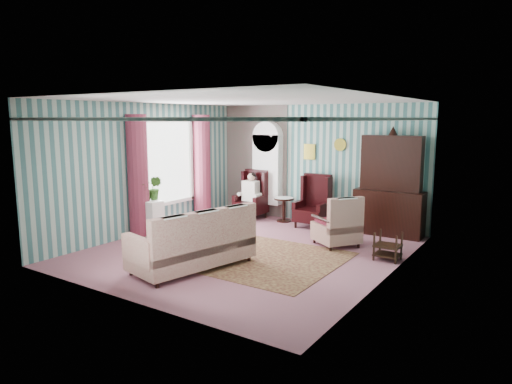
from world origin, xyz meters
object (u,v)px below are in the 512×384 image
Objects in this scene: plant_stand at (150,219)px; floral_armchair at (337,222)px; sofa at (192,239)px; nest_table at (388,246)px; bookcase at (267,175)px; coffee_table at (197,239)px; wingback_right at (312,201)px; seated_woman at (251,196)px; wingback_left at (251,195)px; dresser_hutch at (390,182)px; round_side_table at (284,210)px.

floral_armchair reaches higher than plant_stand.
floral_armchair is at bearing -16.19° from sofa.
plant_stand is (-4.87, -1.20, 0.13)m from nest_table.
bookcase is 4.15× the size of nest_table.
bookcase is 2.31× the size of floral_armchair.
sofa is 2.27× the size of coffee_table.
floral_armchair is (-1.18, 0.38, 0.21)m from nest_table.
sofa is (-0.35, -3.85, -0.10)m from wingback_right.
seated_woman reaches higher than coffee_table.
wingback_left is at bearing 103.15° from coffee_table.
seated_woman is 2.19× the size of nest_table.
seated_woman is 3.12m from floral_armchair.
wingback_left is 0.58× the size of sofa.
dresser_hutch reaches higher than seated_woman.
coffee_table is at bearing -5.53° from plant_stand.
wingback_left is 4.37m from nest_table.
nest_table is at bearing 13.84° from plant_stand.
sofa reaches higher than floral_armchair.
sofa is 3.07m from floral_armchair.
bookcase is at bearing 165.43° from wingback_right.
bookcase is 1.79× the size of wingback_left.
seated_woman is at bearing 103.15° from coffee_table.
dresser_hutch is 2.11m from nest_table.
bookcase is 0.68m from wingback_left.
seated_woman is at bearing -175.59° from dresser_hutch.
bookcase is 4.37m from nest_table.
coffee_table is (1.48, -0.14, -0.21)m from plant_stand.
dresser_hutch is at bearing 2.64° from round_side_table.
plant_stand is at bearing 147.62° from floral_armchair.
round_side_table is 0.62× the size of floral_armchair.
wingback_left reaches higher than plant_stand.
wingback_right reaches higher than floral_armchair.
nest_table is (4.07, -1.55, -0.32)m from seated_woman.
dresser_hutch is 1.09× the size of sofa.
plant_stand is at bearing -144.92° from dresser_hutch.
round_side_table is at bearing 90.93° from floral_armchair.
wingback_left is 1.56× the size of plant_stand.
nest_table is (4.07, -1.55, -0.35)m from wingback_left.
seated_woman is (-3.50, -0.27, -0.59)m from dresser_hutch.
wingback_right is 3.12m from coffee_table.
dresser_hutch is at bearing 48.24° from coffee_table.
sofa is at bearing -139.26° from nest_table.
wingback_left is 2.31× the size of nest_table.
coffee_table is at bearing 162.30° from floral_armchair.
coffee_table is at bearing -76.85° from seated_woman.
wingback_right reaches higher than seated_woman.
seated_woman is 3.00m from coffee_table.
wingback_left reaches higher than round_side_table.
wingback_left is 3.12m from floral_armchair.
plant_stand is 2.46m from sofa.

